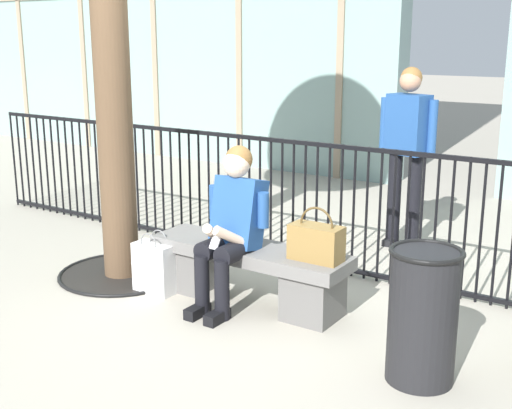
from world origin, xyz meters
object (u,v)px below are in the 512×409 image
at_px(seated_person_with_phone, 232,223).
at_px(handbag_on_bench, 316,242).
at_px(stone_bench, 249,268).
at_px(trash_can, 423,314).
at_px(bystander_at_railing, 407,143).
at_px(shopping_bag, 155,268).

height_order(seated_person_with_phone, handbag_on_bench, seated_person_with_phone).
bearing_deg(handbag_on_bench, stone_bench, 179.01).
bearing_deg(trash_can, handbag_on_bench, 155.66).
distance_m(stone_bench, seated_person_with_phone, 0.41).
bearing_deg(bystander_at_railing, trash_can, -66.19).
relative_size(stone_bench, seated_person_with_phone, 1.32).
height_order(bystander_at_railing, trash_can, bystander_at_railing).
xyz_separation_m(handbag_on_bench, bystander_at_railing, (-0.14, 2.02, 0.42)).
height_order(stone_bench, handbag_on_bench, handbag_on_bench).
bearing_deg(seated_person_with_phone, stone_bench, 63.52).
bearing_deg(handbag_on_bench, shopping_bag, -169.60).
relative_size(stone_bench, handbag_on_bench, 4.13).
height_order(handbag_on_bench, bystander_at_railing, bystander_at_railing).
height_order(seated_person_with_phone, bystander_at_railing, bystander_at_railing).
bearing_deg(stone_bench, trash_can, -15.98).
distance_m(shopping_bag, bystander_at_railing, 2.67).
bearing_deg(shopping_bag, handbag_on_bench, 10.40).
xyz_separation_m(seated_person_with_phone, bystander_at_railing, (0.50, 2.14, 0.35)).
bearing_deg(bystander_at_railing, shopping_bag, -117.31).
relative_size(shopping_bag, bystander_at_railing, 0.29).
bearing_deg(trash_can, shopping_bag, 175.31).
distance_m(stone_bench, shopping_bag, 0.77).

